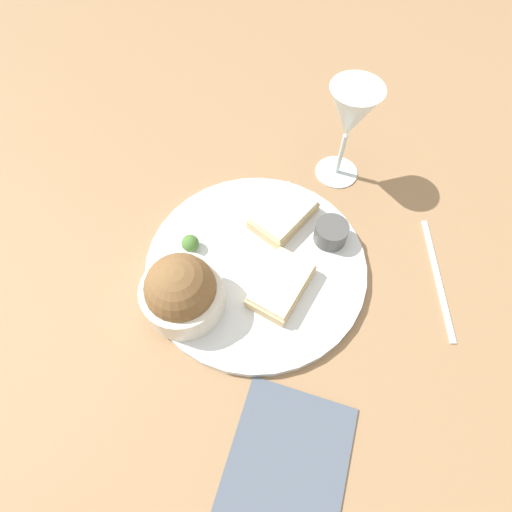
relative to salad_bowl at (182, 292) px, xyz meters
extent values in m
plane|color=#93704C|center=(-0.11, 0.04, -0.05)|extent=(4.00, 4.00, 0.00)
cylinder|color=silver|center=(-0.11, 0.04, -0.04)|extent=(0.32, 0.32, 0.01)
cylinder|color=silver|center=(0.00, 0.00, -0.01)|extent=(0.11, 0.11, 0.05)
sphere|color=brown|center=(0.00, 0.00, 0.01)|extent=(0.09, 0.09, 0.09)
cylinder|color=#4C4C4C|center=(-0.21, 0.10, -0.02)|extent=(0.05, 0.05, 0.03)
cylinder|color=#D14C38|center=(-0.21, 0.10, -0.01)|extent=(0.04, 0.04, 0.01)
cube|color=#D1B27F|center=(-0.19, 0.03, -0.03)|extent=(0.10, 0.07, 0.02)
cube|color=beige|center=(-0.19, 0.03, -0.02)|extent=(0.10, 0.07, 0.01)
cube|color=#D1B27F|center=(-0.09, 0.09, -0.03)|extent=(0.10, 0.07, 0.02)
cube|color=beige|center=(-0.09, 0.09, -0.02)|extent=(0.10, 0.07, 0.01)
cylinder|color=silver|center=(-0.34, 0.04, -0.05)|extent=(0.07, 0.07, 0.01)
cylinder|color=silver|center=(-0.34, 0.04, -0.01)|extent=(0.01, 0.01, 0.08)
cone|color=silver|center=(-0.34, 0.04, 0.07)|extent=(0.08, 0.08, 0.08)
sphere|color=#477533|center=(-0.07, -0.05, -0.02)|extent=(0.03, 0.03, 0.03)
cube|color=#4C5666|center=(0.07, 0.22, -0.05)|extent=(0.19, 0.18, 0.01)
cube|color=silver|center=(-0.25, 0.26, -0.05)|extent=(0.16, 0.12, 0.01)
camera|label=1|loc=(0.11, 0.20, 0.47)|focal=28.00mm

